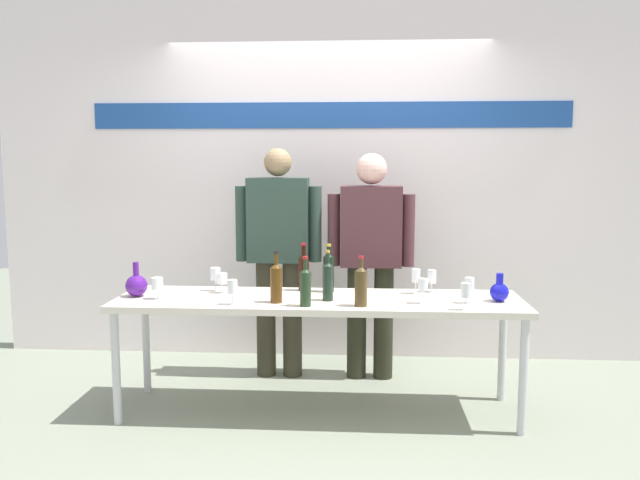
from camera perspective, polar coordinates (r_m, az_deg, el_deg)
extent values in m
plane|color=gray|center=(4.15, -0.14, -15.25)|extent=(10.00, 10.00, 0.00)
cube|color=white|center=(5.04, 0.77, 6.28)|extent=(5.33, 0.10, 3.00)
cube|color=#1F4994|center=(5.00, 0.74, 11.25)|extent=(3.73, 0.01, 0.20)
cube|color=beige|center=(3.93, -0.14, -5.57)|extent=(2.52, 0.63, 0.04)
cylinder|color=silver|center=(4.03, -18.01, -11.00)|extent=(0.05, 0.05, 0.69)
cylinder|color=silver|center=(3.88, 17.95, -11.73)|extent=(0.05, 0.05, 0.69)
cylinder|color=silver|center=(4.51, -15.49, -8.95)|extent=(0.05, 0.05, 0.69)
cylinder|color=silver|center=(4.38, 16.21, -9.49)|extent=(0.05, 0.05, 0.69)
sphere|color=#4F1A87|center=(4.12, -16.31, -4.00)|extent=(0.14, 0.14, 0.14)
cylinder|color=#4F1A87|center=(4.10, -16.36, -2.56)|extent=(0.04, 0.04, 0.09)
sphere|color=#1516BC|center=(3.97, 15.95, -4.58)|extent=(0.11, 0.11, 0.11)
cylinder|color=#1516BC|center=(3.96, 15.99, -3.41)|extent=(0.04, 0.04, 0.07)
cylinder|color=#322F21|center=(4.68, -4.92, -7.09)|extent=(0.14, 0.14, 0.86)
cylinder|color=#322F21|center=(4.66, -2.52, -7.15)|extent=(0.14, 0.14, 0.86)
cube|color=#2B4136|center=(4.54, -3.80, 1.84)|extent=(0.43, 0.22, 0.60)
cylinder|color=#2B4136|center=(4.59, -7.11, 1.48)|extent=(0.09, 0.09, 0.54)
cylinder|color=#2B4136|center=(4.52, -0.43, 1.45)|extent=(0.09, 0.09, 0.54)
sphere|color=#947754|center=(4.52, -3.84, 7.05)|extent=(0.20, 0.20, 0.20)
cylinder|color=#27281A|center=(4.63, 3.34, -7.40)|extent=(0.14, 0.14, 0.83)
cylinder|color=#27281A|center=(4.64, 5.77, -7.41)|extent=(0.14, 0.14, 0.83)
cube|color=#4E2C31|center=(4.51, 4.65, 1.26)|extent=(0.43, 0.22, 0.57)
cylinder|color=#4E2C31|center=(4.51, 1.26, 0.92)|extent=(0.09, 0.09, 0.52)
cylinder|color=#4E2C31|center=(4.52, 8.02, 0.86)|extent=(0.09, 0.09, 0.52)
sphere|color=beige|center=(4.48, 4.70, 6.45)|extent=(0.22, 0.22, 0.22)
cylinder|color=black|center=(4.13, -1.50, -3.12)|extent=(0.07, 0.07, 0.22)
cone|color=black|center=(4.11, -1.50, -1.47)|extent=(0.07, 0.07, 0.03)
cylinder|color=black|center=(4.10, -1.50, -1.07)|extent=(0.03, 0.03, 0.08)
cylinder|color=#AD151F|center=(4.10, -1.50, -0.40)|extent=(0.03, 0.03, 0.02)
cylinder|color=#1E2F23|center=(3.84, 0.72, -3.94)|extent=(0.06, 0.06, 0.21)
cone|color=#1E2F23|center=(3.82, 0.72, -2.20)|extent=(0.06, 0.06, 0.03)
cylinder|color=#1E2F23|center=(3.81, 0.72, -1.77)|extent=(0.02, 0.02, 0.08)
cylinder|color=gold|center=(3.80, 0.72, -1.05)|extent=(0.03, 0.03, 0.02)
cylinder|color=#47371B|center=(3.70, 3.73, -4.41)|extent=(0.07, 0.07, 0.21)
cone|color=#47371B|center=(3.68, 3.75, -2.60)|extent=(0.07, 0.07, 0.03)
cylinder|color=#47371B|center=(3.67, 3.75, -2.25)|extent=(0.02, 0.02, 0.07)
cylinder|color=#B51D28|center=(3.67, 3.75, -1.58)|extent=(0.03, 0.03, 0.02)
cylinder|color=black|center=(4.09, 0.79, -3.12)|extent=(0.07, 0.07, 0.23)
cone|color=black|center=(4.07, 0.79, -1.34)|extent=(0.07, 0.07, 0.03)
cylinder|color=black|center=(4.06, 0.79, -1.05)|extent=(0.03, 0.03, 0.07)
cylinder|color=gold|center=(4.06, 0.79, -0.48)|extent=(0.03, 0.03, 0.02)
cylinder|color=#51310F|center=(3.79, -3.99, -4.11)|extent=(0.07, 0.07, 0.21)
cone|color=#51310F|center=(3.77, -4.01, -2.34)|extent=(0.07, 0.07, 0.03)
cylinder|color=#51310F|center=(3.77, -4.01, -1.88)|extent=(0.02, 0.02, 0.09)
cylinder|color=black|center=(3.76, -4.02, -1.11)|extent=(0.03, 0.03, 0.02)
cylinder|color=#20361E|center=(3.69, -1.33, -4.48)|extent=(0.07, 0.07, 0.20)
cone|color=#20361E|center=(3.67, -1.33, -2.75)|extent=(0.07, 0.07, 0.03)
cylinder|color=#20361E|center=(3.67, -1.34, -2.33)|extent=(0.02, 0.02, 0.08)
cylinder|color=#B11D1F|center=(3.66, -1.34, -1.61)|extent=(0.03, 0.03, 0.02)
cylinder|color=white|center=(4.12, -8.85, -4.74)|extent=(0.06, 0.06, 0.00)
cylinder|color=white|center=(4.11, -8.86, -4.32)|extent=(0.01, 0.01, 0.06)
cylinder|color=white|center=(4.10, -8.88, -3.46)|extent=(0.07, 0.07, 0.07)
cylinder|color=white|center=(4.02, -14.51, -5.18)|extent=(0.06, 0.06, 0.00)
cylinder|color=white|center=(4.02, -14.52, -4.75)|extent=(0.01, 0.01, 0.06)
cylinder|color=white|center=(4.01, -14.55, -3.82)|extent=(0.07, 0.07, 0.07)
cylinder|color=white|center=(4.20, -9.43, -4.53)|extent=(0.05, 0.05, 0.00)
cylinder|color=white|center=(4.19, -9.44, -4.05)|extent=(0.01, 0.01, 0.07)
cylinder|color=white|center=(4.18, -9.47, -3.03)|extent=(0.07, 0.07, 0.08)
cylinder|color=white|center=(3.78, -7.93, -5.80)|extent=(0.05, 0.05, 0.00)
cylinder|color=white|center=(3.78, -7.94, -5.29)|extent=(0.01, 0.01, 0.07)
cylinder|color=white|center=(3.76, -7.96, -4.20)|extent=(0.06, 0.06, 0.08)
cylinder|color=white|center=(4.10, 8.65, -4.80)|extent=(0.06, 0.06, 0.00)
cylinder|color=white|center=(4.09, 8.66, -4.29)|extent=(0.01, 0.01, 0.07)
cylinder|color=white|center=(4.08, 8.68, -3.21)|extent=(0.06, 0.06, 0.09)
cylinder|color=white|center=(3.89, 13.35, -5.58)|extent=(0.06, 0.06, 0.00)
cylinder|color=white|center=(3.88, 13.36, -5.08)|extent=(0.01, 0.01, 0.07)
cylinder|color=white|center=(3.86, 13.39, -3.97)|extent=(0.06, 0.06, 0.09)
cylinder|color=white|center=(4.16, 10.07, -4.65)|extent=(0.05, 0.05, 0.00)
cylinder|color=white|center=(4.16, 10.08, -4.24)|extent=(0.01, 0.01, 0.06)
cylinder|color=white|center=(4.14, 10.10, -3.27)|extent=(0.06, 0.06, 0.09)
cylinder|color=white|center=(3.83, 9.28, -5.68)|extent=(0.06, 0.06, 0.00)
cylinder|color=white|center=(3.82, 9.29, -5.09)|extent=(0.01, 0.01, 0.08)
cylinder|color=white|center=(3.80, 9.31, -3.99)|extent=(0.06, 0.06, 0.07)
cylinder|color=white|center=(3.71, 13.02, -6.18)|extent=(0.06, 0.06, 0.00)
cylinder|color=white|center=(3.70, 13.04, -5.62)|extent=(0.01, 0.01, 0.07)
cylinder|color=white|center=(3.69, 13.07, -4.46)|extent=(0.06, 0.06, 0.08)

